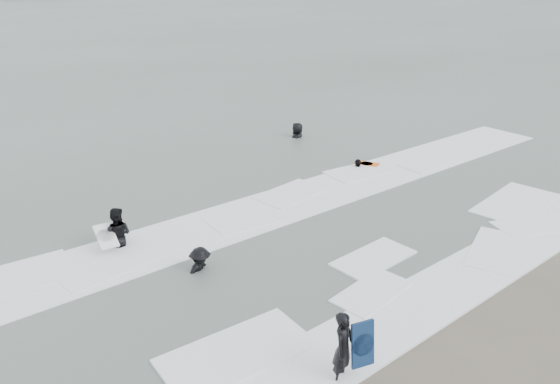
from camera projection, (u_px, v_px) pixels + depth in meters
ground at (404, 292)px, 13.65m from camera, size 320.00×320.00×0.00m
surfer_centre at (342, 379)px, 10.77m from camera, size 0.67×0.56×1.56m
surfer_wading at (119, 246)px, 15.88m from camera, size 1.09×1.05×1.77m
surfer_breaker at (201, 272)px, 14.57m from camera, size 1.15×0.89×1.56m
surfer_right_near at (358, 169)px, 21.94m from camera, size 0.86×0.97×1.58m
surfer_right_far at (297, 138)px, 25.96m from camera, size 1.08×1.07×1.88m
surf_foam at (307, 238)px, 16.31m from camera, size 30.03×9.06×0.09m
bodyboards at (282, 225)px, 16.05m from camera, size 11.86×9.18×1.25m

